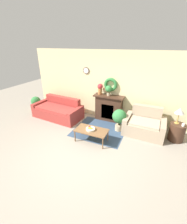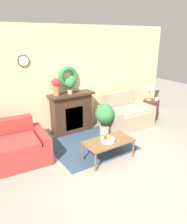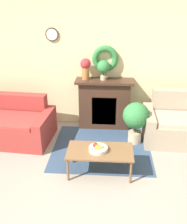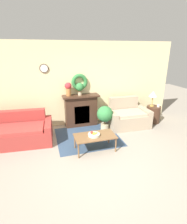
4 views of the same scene
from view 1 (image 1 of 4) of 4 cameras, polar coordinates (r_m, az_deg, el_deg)
ground_plane at (r=4.38m, az=-6.48°, el=-16.98°), size 16.00×16.00×0.00m
floor_rug at (r=5.55m, az=2.42°, el=-6.79°), size 1.80×1.65×0.01m
wall_back at (r=5.99m, az=6.18°, el=9.63°), size 6.80×0.18×2.70m
fireplace at (r=6.05m, az=5.77°, el=1.59°), size 1.18×0.41×1.05m
couch_left at (r=6.53m, az=-13.28°, el=0.53°), size 2.11×1.15×0.81m
loveseat_right at (r=5.50m, az=18.74°, el=-4.71°), size 1.36×0.97×0.92m
coffee_table at (r=4.78m, az=-0.79°, el=-7.26°), size 1.03×0.55×0.41m
fruit_bowl at (r=4.74m, az=-1.20°, el=-6.44°), size 0.29×0.29×0.12m
side_table_by_loveseat at (r=5.56m, az=29.10°, el=-6.75°), size 0.48×0.48×0.58m
table_lamp at (r=5.30m, az=30.01°, el=0.19°), size 0.28×0.28×0.52m
mug at (r=5.35m, az=31.01°, el=-4.26°), size 0.08×0.08×0.09m
vase_on_mantel_left at (r=5.93m, az=2.52°, el=9.04°), size 0.21×0.21×0.42m
potted_plant_on_mantel at (r=5.79m, az=5.81°, el=8.64°), size 0.26×0.26×0.40m
potted_plant_floor_by_couch at (r=7.30m, az=-21.02°, el=3.34°), size 0.43×0.43×0.72m
potted_plant_floor_by_loveseat at (r=5.35m, az=9.79°, el=-2.07°), size 0.50×0.50×0.82m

